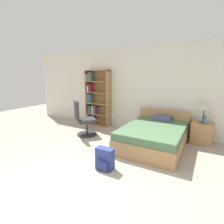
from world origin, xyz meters
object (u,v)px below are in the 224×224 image
object	(u,v)px
bookshelf	(95,99)
nightstand	(201,133)
table_lamp	(204,107)
backpack_blue	(105,159)
water_bottle	(205,120)
office_chair	(83,121)
bed	(154,136)

from	to	relation	value
bookshelf	nightstand	xyz separation A→B (m)	(3.39, -0.09, -0.64)
table_lamp	backpack_blue	bearing A→B (deg)	-123.23
table_lamp	water_bottle	size ratio (longest dim) A/B	2.52
office_chair	water_bottle	bearing A→B (deg)	16.65
table_lamp	water_bottle	distance (m)	0.33
bed	water_bottle	size ratio (longest dim) A/B	9.30
office_chair	backpack_blue	size ratio (longest dim) A/B	2.49
bookshelf	bed	bearing A→B (deg)	-19.95
water_bottle	table_lamp	bearing A→B (deg)	115.90
bed	office_chair	world-z (taller)	office_chair
table_lamp	backpack_blue	world-z (taller)	table_lamp
office_chair	table_lamp	world-z (taller)	table_lamp
office_chair	table_lamp	distance (m)	3.25
table_lamp	backpack_blue	distance (m)	2.86
bed	bookshelf	bearing A→B (deg)	160.05
bookshelf	table_lamp	distance (m)	3.39
office_chair	backpack_blue	world-z (taller)	office_chair
bed	nightstand	world-z (taller)	bed
table_lamp	bookshelf	bearing A→B (deg)	178.49
bookshelf	nightstand	world-z (taller)	bookshelf
water_bottle	backpack_blue	distance (m)	2.74
nightstand	backpack_blue	bearing A→B (deg)	-123.21
bed	water_bottle	bearing A→B (deg)	32.69
bed	water_bottle	xyz separation A→B (m)	(1.06, 0.68, 0.38)
table_lamp	water_bottle	world-z (taller)	table_lamp
bed	office_chair	size ratio (longest dim) A/B	1.87
bookshelf	office_chair	xyz separation A→B (m)	(0.35, -1.11, -0.47)
bookshelf	backpack_blue	distance (m)	3.13
office_chair	bookshelf	bearing A→B (deg)	107.47
nightstand	backpack_blue	distance (m)	2.76
bed	water_bottle	distance (m)	1.31
bookshelf	nightstand	distance (m)	3.45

